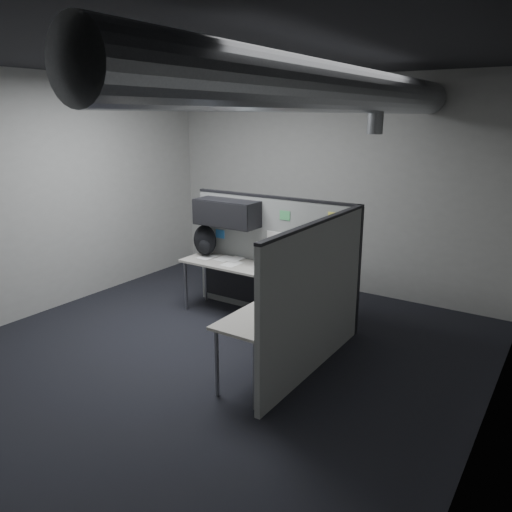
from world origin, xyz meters
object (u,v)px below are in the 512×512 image
Objects in this scene: desk at (264,286)px; phone at (281,307)px; keyboard at (274,280)px; backpack at (205,241)px; monitor at (314,260)px.

phone is at bearing -48.14° from desk.
keyboard is 1.51m from backpack.
desk is 9.31× the size of phone.
backpack is (-1.75, 0.10, -0.02)m from monitor.
desk is 5.36× the size of backpack.
phone is (0.72, -0.80, 0.15)m from desk.
keyboard is 1.12× the size of backpack.
phone reaches higher than desk.
backpack reaches higher than keyboard.
monitor reaches higher than desk.
keyboard is at bearing -22.88° from desk.
phone is (0.52, -0.71, 0.02)m from keyboard.
monitor is at bearing -20.20° from backpack.
keyboard is 1.94× the size of phone.
phone is (0.19, -1.08, -0.20)m from monitor.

